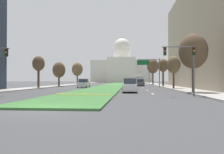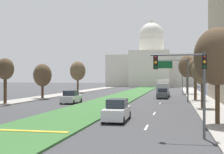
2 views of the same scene
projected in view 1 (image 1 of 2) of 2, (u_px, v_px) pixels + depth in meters
The scene contains 21 objects.
ground_plane at pixel (115, 85), 73.09m from camera, with size 269.41×269.41×0.00m, color #3D3D3F.
grass_median at pixel (114, 85), 66.99m from camera, with size 6.49×110.21×0.14m, color #386B33.
median_curb_nose at pixel (83, 94), 22.91m from camera, with size 5.84×0.50×0.04m, color gold.
lane_dashes_right at pixel (140, 86), 61.44m from camera, with size 0.16×78.97×0.01m.
sidewalk_left at pixel (63, 85), 62.01m from camera, with size 4.00×110.21×0.15m, color #9E9991.
sidewalk_right at pixel (163, 86), 59.77m from camera, with size 4.00×110.21×0.15m, color #9E9991.
capitol_building at pixel (122, 68), 133.32m from camera, with size 35.26×24.17×27.66m.
traffic_light_near_right at pixel (185, 59), 22.52m from camera, with size 3.34×0.35×5.20m.
traffic_light_far_right at pixel (149, 75), 74.71m from camera, with size 0.28×0.35×5.20m.
overhead_guide_sign at pixel (151, 67), 50.39m from camera, with size 5.16×0.20×6.50m.
street_tree_right_near at pixel (193, 51), 27.87m from camera, with size 3.56×3.56×7.51m.
street_tree_left_mid at pixel (39, 64), 43.48m from camera, with size 2.38×2.38×6.34m.
street_tree_right_mid at pixel (173, 65), 40.23m from camera, with size 2.49×2.49×5.96m.
street_tree_left_far at pixel (59, 70), 54.34m from camera, with size 3.10×3.10×6.02m.
street_tree_right_far at pixel (163, 66), 53.17m from camera, with size 2.51×2.51×6.67m.
street_tree_left_distant at pixel (77, 69), 75.79m from camera, with size 3.71×3.71×7.57m.
street_tree_right_distant at pixel (153, 66), 72.27m from camera, with size 3.85×3.85×8.50m.
sedan_lead_stopped at pixel (130, 86), 29.34m from camera, with size 1.88×4.67×1.85m.
sedan_midblock at pixel (84, 84), 46.04m from camera, with size 1.99×4.47×1.84m.
sedan_distant at pixel (140, 83), 57.78m from camera, with size 1.91×4.68×1.79m.
box_truck_delivery at pixel (139, 80), 64.22m from camera, with size 2.40×6.40×3.20m.
Camera 1 is at (4.83, -11.74, 1.70)m, focal length 35.54 mm.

